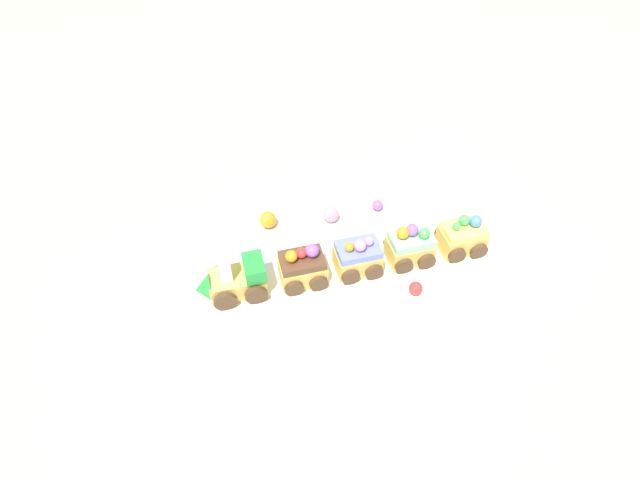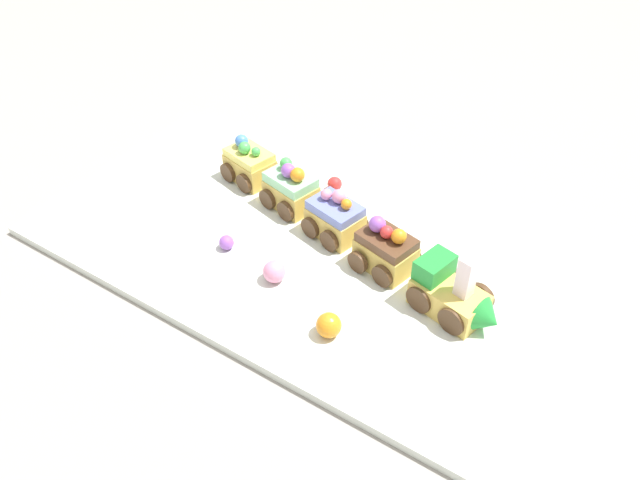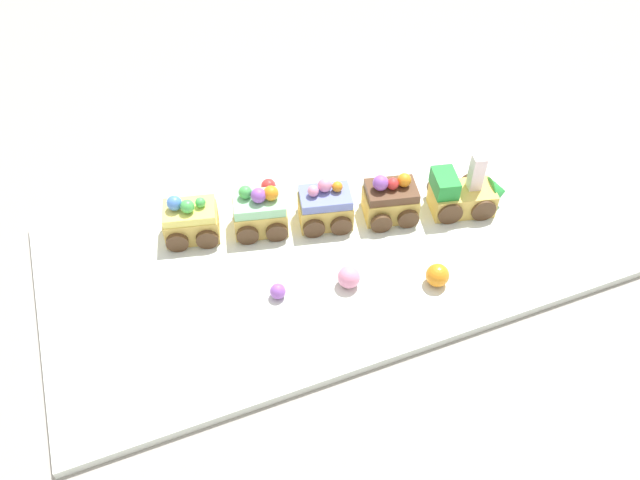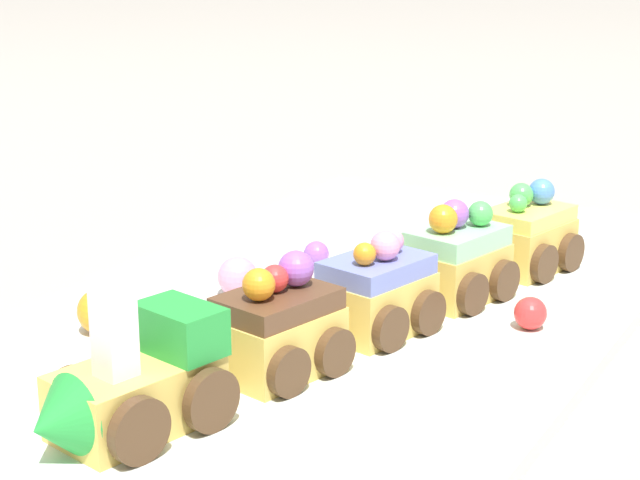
{
  "view_description": "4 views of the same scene",
  "coord_description": "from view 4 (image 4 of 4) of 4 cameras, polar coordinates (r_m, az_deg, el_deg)",
  "views": [
    {
      "loc": [
        0.29,
        0.5,
        0.65
      ],
      "look_at": [
        0.04,
        0.01,
        0.07
      ],
      "focal_mm": 28.0,
      "sensor_mm": 36.0,
      "label": 1
    },
    {
      "loc": [
        0.33,
        -0.52,
        0.57
      ],
      "look_at": [
        0.01,
        -0.02,
        0.06
      ],
      "focal_mm": 35.0,
      "sensor_mm": 36.0,
      "label": 2
    },
    {
      "loc": [
        -0.25,
        -0.54,
        0.63
      ],
      "look_at": [
        -0.04,
        -0.01,
        0.03
      ],
      "focal_mm": 35.0,
      "sensor_mm": 36.0,
      "label": 3
    },
    {
      "loc": [
        0.59,
        0.34,
        0.27
      ],
      "look_at": [
        -0.01,
        0.01,
        0.07
      ],
      "focal_mm": 60.0,
      "sensor_mm": 36.0,
      "label": 4
    }
  ],
  "objects": [
    {
      "name": "cake_car_blueberry",
      "position": [
        0.71,
        3.04,
        -2.91
      ],
      "size": [
        0.08,
        0.08,
        0.07
      ],
      "rotation": [
        0.0,
        0.0,
        -0.23
      ],
      "color": "#E0BC56",
      "rests_on": "display_board"
    },
    {
      "name": "cake_car_chocolate",
      "position": [
        0.64,
        -2.25,
        -4.81
      ],
      "size": [
        0.08,
        0.08,
        0.07
      ],
      "rotation": [
        0.0,
        0.0,
        -0.23
      ],
      "color": "#E0BC56",
      "rests_on": "display_board"
    },
    {
      "name": "gumball_pink",
      "position": [
        0.78,
        -4.41,
        -1.96
      ],
      "size": [
        0.03,
        0.03,
        0.03
      ],
      "primitive_type": "sphere",
      "color": "pink",
      "rests_on": "display_board"
    },
    {
      "name": "gumball_red",
      "position": [
        0.73,
        11.16,
        -3.85
      ],
      "size": [
        0.02,
        0.02,
        0.02
      ],
      "primitive_type": "sphere",
      "color": "red",
      "rests_on": "display_board"
    },
    {
      "name": "cake_car_mint",
      "position": [
        0.78,
        7.3,
        -1.12
      ],
      "size": [
        0.08,
        0.08,
        0.07
      ],
      "rotation": [
        0.0,
        0.0,
        -0.23
      ],
      "color": "#E0BC56",
      "rests_on": "display_board"
    },
    {
      "name": "gumball_orange",
      "position": [
        0.72,
        -11.66,
        -3.73
      ],
      "size": [
        0.03,
        0.03,
        0.03
      ],
      "primitive_type": "sphere",
      "color": "orange",
      "rests_on": "display_board"
    },
    {
      "name": "cake_car_lemon",
      "position": [
        0.85,
        10.98,
        0.16
      ],
      "size": [
        0.08,
        0.08,
        0.07
      ],
      "rotation": [
        0.0,
        0.0,
        -0.23
      ],
      "color": "#E0BC56",
      "rests_on": "display_board"
    },
    {
      "name": "gumball_purple",
      "position": [
        0.85,
        -0.19,
        -0.74
      ],
      "size": [
        0.02,
        0.02,
        0.02
      ],
      "primitive_type": "sphere",
      "color": "#9956C6",
      "rests_on": "display_board"
    },
    {
      "name": "cake_train_locomotive",
      "position": [
        0.58,
        -10.03,
        -7.84
      ],
      "size": [
        0.12,
        0.08,
        0.09
      ],
      "rotation": [
        0.0,
        0.0,
        -0.23
      ],
      "color": "#E0BC56",
      "rests_on": "display_board"
    },
    {
      "name": "display_board",
      "position": [
        0.73,
        -0.79,
        -4.95
      ],
      "size": [
        0.81,
        0.39,
        0.01
      ],
      "primitive_type": "cube",
      "color": "silver",
      "rests_on": "ground_plane"
    },
    {
      "name": "ground_plane",
      "position": [
        0.73,
        -0.78,
        -5.39
      ],
      "size": [
        10.0,
        10.0,
        0.0
      ],
      "primitive_type": "plane",
      "color": "gray"
    }
  ]
}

